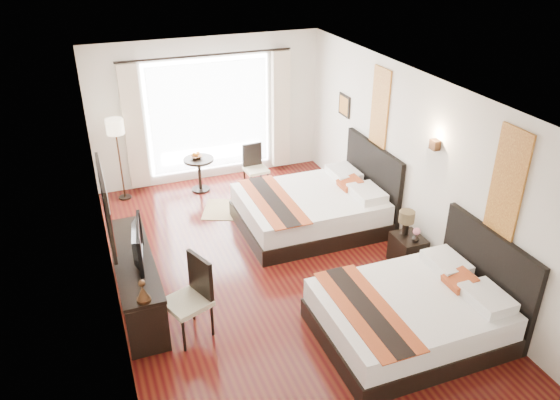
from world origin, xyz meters
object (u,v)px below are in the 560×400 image
object	(u,v)px
bed_far	(315,208)
side_table	(200,174)
vase	(416,237)
nightstand	(408,250)
fruit_bowl	(196,157)
floor_lamp	(116,132)
bed_near	(415,313)
television	(133,244)
desk_chair	(190,313)
window_chair	(256,176)
console_desk	(136,280)
table_lamp	(407,219)

from	to	relation	value
bed_far	side_table	distance (m)	2.54
vase	nightstand	bearing A→B (deg)	94.07
vase	fruit_bowl	bearing A→B (deg)	122.10
floor_lamp	fruit_bowl	bearing A→B (deg)	-6.14
bed_near	side_table	world-z (taller)	bed_near
vase	floor_lamp	size ratio (longest dim) A/B	0.08
television	desk_chair	size ratio (longest dim) A/B	0.82
window_chair	bed_far	bearing A→B (deg)	11.90
console_desk	window_chair	distance (m)	3.83
console_desk	floor_lamp	size ratio (longest dim) A/B	1.41
floor_lamp	desk_chair	bearing A→B (deg)	-85.42
desk_chair	window_chair	size ratio (longest dim) A/B	1.21
vase	desk_chair	distance (m)	3.44
side_table	nightstand	bearing A→B (deg)	-57.15
table_lamp	floor_lamp	bearing A→B (deg)	135.14
fruit_bowl	television	bearing A→B (deg)	-115.64
nightstand	side_table	world-z (taller)	side_table
bed_far	console_desk	distance (m)	3.30
nightstand	fruit_bowl	world-z (taller)	fruit_bowl
fruit_bowl	window_chair	bearing A→B (deg)	-19.36
window_chair	nightstand	bearing A→B (deg)	18.06
table_lamp	desk_chair	size ratio (longest dim) A/B	0.34
table_lamp	floor_lamp	distance (m)	5.29
nightstand	fruit_bowl	xyz separation A→B (m)	(-2.37, 3.65, 0.45)
table_lamp	console_desk	distance (m)	3.97
desk_chair	bed_near	bearing A→B (deg)	137.61
bed_far	television	size ratio (longest dim) A/B	2.70
television	fruit_bowl	distance (m)	3.63
vase	television	distance (m)	4.00
vase	television	world-z (taller)	television
side_table	vase	bearing A→B (deg)	-58.05
bed_far	console_desk	bearing A→B (deg)	-160.97
fruit_bowl	console_desk	bearing A→B (deg)	-116.66
desk_chair	fruit_bowl	xyz separation A→B (m)	(1.05, 4.03, 0.36)
bed_near	nightstand	distance (m)	1.59
nightstand	floor_lamp	distance (m)	5.45
console_desk	desk_chair	world-z (taller)	desk_chair
bed_near	desk_chair	world-z (taller)	bed_near
console_desk	fruit_bowl	xyz separation A→B (m)	(1.58, 3.15, 0.31)
bed_near	nightstand	bearing A→B (deg)	60.48
vase	fruit_bowl	world-z (taller)	fruit_bowl
table_lamp	desk_chair	distance (m)	3.45
fruit_bowl	bed_near	bearing A→B (deg)	-72.49
table_lamp	fruit_bowl	world-z (taller)	table_lamp
bed_near	fruit_bowl	distance (m)	5.29
fruit_bowl	nightstand	bearing A→B (deg)	-57.00
table_lamp	side_table	size ratio (longest dim) A/B	0.56
bed_near	window_chair	world-z (taller)	bed_near
floor_lamp	side_table	world-z (taller)	floor_lamp
console_desk	side_table	distance (m)	3.52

